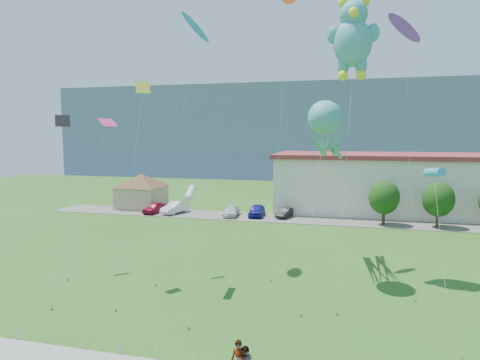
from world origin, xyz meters
name	(u,v)px	position (x,y,z in m)	size (l,w,h in m)	color
ground	(222,354)	(0.00, 0.00, 0.00)	(160.00, 160.00, 0.00)	#285919
parking_strip	(301,219)	(0.00, 35.00, 0.03)	(70.00, 6.00, 0.06)	#59544C
hill_ridge	(331,130)	(0.00, 120.00, 12.50)	(160.00, 50.00, 25.00)	slate
pavilion	(141,188)	(-24.00, 38.00, 3.02)	(9.20, 9.20, 5.00)	tan
tree_near	(384,197)	(10.00, 34.00, 3.39)	(3.60, 3.60, 5.47)	#3F2B19
tree_mid	(438,199)	(16.00, 34.00, 3.39)	(3.60, 3.60, 5.47)	#3F2B19
parked_car_red	(155,208)	(-20.16, 34.35, 0.79)	(1.72, 4.29, 1.46)	maroon
parked_car_silver	(175,208)	(-17.28, 34.84, 0.84)	(1.66, 4.76, 1.57)	silver
parked_car_white	(231,211)	(-9.24, 34.77, 0.71)	(1.81, 4.46, 1.30)	silver
parked_car_blue	(257,210)	(-5.90, 35.46, 0.84)	(1.84, 4.57, 1.56)	navy
parked_car_black	(285,213)	(-2.17, 35.60, 0.68)	(1.32, 3.79, 1.25)	black
octopus_kite	(326,130)	(4.07, 13.84, 11.15)	(2.46, 14.50, 13.29)	teal
teddy_bear_kite	(353,37)	(5.88, 14.44, 18.10)	(3.81, 9.69, 20.96)	teal
small_kite_blue	(195,33)	(-6.54, 14.20, 19.00)	(1.81, 7.15, 20.20)	blue
small_kite_purple	(405,34)	(9.69, 16.27, 18.51)	(1.80, 7.76, 19.68)	purple
small_kite_pink	(102,142)	(-10.93, 7.26, 10.33)	(1.66, 6.18, 12.12)	#CE2D64
small_kite_yellow	(140,112)	(-9.59, 10.38, 12.57)	(2.71, 8.91, 14.94)	gold
small_kite_black	(63,138)	(-16.05, 9.93, 10.58)	(2.76, 3.57, 12.37)	black
small_kite_cyan	(434,174)	(10.66, 7.38, 8.58)	(0.50, 7.18, 9.09)	#2D8ECA
small_kite_white	(190,194)	(-4.78, 8.15, 6.73)	(2.49, 7.30, 7.22)	silver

